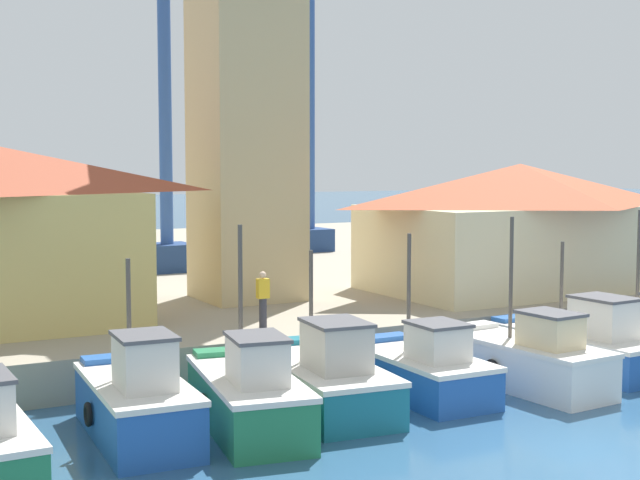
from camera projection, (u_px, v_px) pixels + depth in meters
ground_plane at (598, 460)px, 17.36m from camera, size 300.00×300.00×0.00m
quay_wharf at (145, 273)px, 42.66m from camera, size 120.00×40.00×1.10m
fishing_boat_left_outer at (137, 401)px, 18.61m from camera, size 2.11×4.65×3.76m
fishing_boat_left_inner at (248, 395)px, 19.31m from camera, size 2.59×5.04×4.43m
fishing_boat_mid_left at (323, 378)px, 20.98m from camera, size 2.58×5.36×3.69m
fishing_boat_center at (421, 369)px, 22.12m from camera, size 2.09×4.44×4.02m
fishing_boat_mid_right at (527, 359)px, 22.89m from camera, size 2.12×4.84×4.39m
fishing_boat_right_inner at (580, 344)px, 25.00m from camera, size 2.34×5.36×3.55m
clock_tower at (246, 59)px, 30.21m from camera, size 3.73×3.73×17.21m
warehouse_right at (519, 225)px, 33.19m from camera, size 11.18×6.81×4.67m
port_crane_near at (162, 113)px, 38.40m from camera, size 3.03×10.24×17.29m
port_crane_far at (310, 98)px, 47.48m from camera, size 6.46×9.93×19.94m
dock_worker_near_tower at (263, 298)px, 25.30m from camera, size 0.34×0.22×1.62m
dock_worker_along_quay at (454, 283)px, 28.62m from camera, size 0.34×0.22×1.62m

